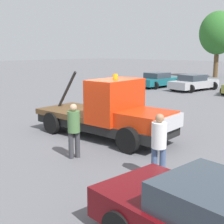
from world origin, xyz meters
TOP-DOWN VIEW (x-y plane):
  - ground_plane at (0.00, 0.00)m, footprint 160.00×160.00m
  - tow_truck at (0.37, 0.02)m, footprint 5.98×2.49m
  - person_near_truck at (4.01, -1.95)m, footprint 0.39×0.39m
  - person_at_hood at (1.12, -2.41)m, footprint 0.39×0.39m
  - parked_car_teal at (-7.92, 15.20)m, footprint 2.67×4.73m
  - parked_car_silver at (-4.40, 15.28)m, footprint 2.83×4.86m
  - tree_left at (-8.67, 28.56)m, footprint 4.44×4.44m

SIDE VIEW (x-z plane):
  - ground_plane at x=0.00m, z-range 0.00..0.00m
  - parked_car_silver at x=-4.40m, z-range -0.02..1.32m
  - parked_car_teal at x=-7.92m, z-range -0.02..1.32m
  - tow_truck at x=0.37m, z-range -0.29..2.23m
  - person_at_hood at x=1.12m, z-range 0.14..1.88m
  - person_near_truck at x=4.01m, z-range 0.14..1.91m
  - tree_left at x=-8.67m, z-range 1.35..9.29m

